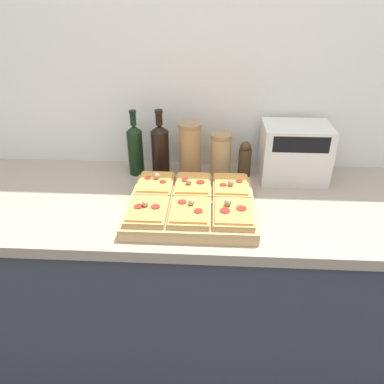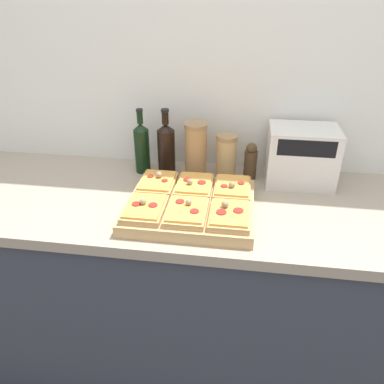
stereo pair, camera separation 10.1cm
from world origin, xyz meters
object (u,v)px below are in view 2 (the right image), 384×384
object	(u,v)px
grain_jar_short	(226,156)
pepper_mill	(250,161)
cutting_board	(191,206)
wine_bottle	(166,148)
olive_oil_bottle	(142,147)
grain_jar_tall	(196,150)
toaster_oven	(301,156)

from	to	relation	value
grain_jar_short	pepper_mill	bearing A→B (deg)	0.00
grain_jar_short	pepper_mill	size ratio (longest dim) A/B	1.18
cutting_board	wine_bottle	bearing A→B (deg)	116.33
cutting_board	olive_oil_bottle	bearing A→B (deg)	130.28
grain_jar_tall	toaster_oven	xyz separation A→B (m)	(0.43, -0.01, 0.00)
pepper_mill	wine_bottle	bearing A→B (deg)	180.00
cutting_board	toaster_oven	bearing A→B (deg)	35.73
grain_jar_short	toaster_oven	size ratio (longest dim) A/B	0.63
grain_jar_short	pepper_mill	world-z (taller)	grain_jar_short
grain_jar_tall	grain_jar_short	bearing A→B (deg)	0.00
cutting_board	grain_jar_short	xyz separation A→B (m)	(0.10, 0.30, 0.07)
grain_jar_tall	wine_bottle	bearing A→B (deg)	180.00
cutting_board	grain_jar_tall	xyz separation A→B (m)	(-0.02, 0.30, 0.09)
cutting_board	wine_bottle	world-z (taller)	wine_bottle
wine_bottle	grain_jar_short	bearing A→B (deg)	-0.00
olive_oil_bottle	wine_bottle	xyz separation A→B (m)	(0.11, 0.00, 0.00)
pepper_mill	toaster_oven	bearing A→B (deg)	-2.15
cutting_board	wine_bottle	size ratio (longest dim) A/B	1.58
wine_bottle	toaster_oven	distance (m)	0.55
wine_bottle	grain_jar_short	xyz separation A→B (m)	(0.25, -0.00, -0.02)
wine_bottle	cutting_board	bearing A→B (deg)	-63.67
toaster_oven	wine_bottle	bearing A→B (deg)	179.23
grain_jar_tall	cutting_board	bearing A→B (deg)	-85.69
wine_bottle	grain_jar_short	size ratio (longest dim) A/B	1.52
grain_jar_short	toaster_oven	bearing A→B (deg)	-1.42
wine_bottle	toaster_oven	world-z (taller)	wine_bottle
olive_oil_bottle	pepper_mill	world-z (taller)	olive_oil_bottle
cutting_board	toaster_oven	world-z (taller)	toaster_oven
olive_oil_bottle	grain_jar_tall	bearing A→B (deg)	0.00
grain_jar_tall	grain_jar_short	world-z (taller)	grain_jar_tall
toaster_oven	pepper_mill	bearing A→B (deg)	177.85
wine_bottle	grain_jar_tall	distance (m)	0.13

